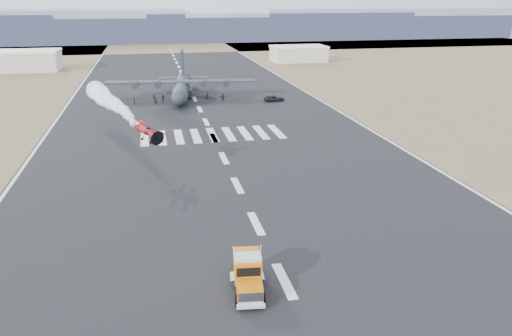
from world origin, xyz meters
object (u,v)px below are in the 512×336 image
object	(u,v)px
crew_e	(179,97)
aerobatic_biplane	(148,132)
support_vehicle	(274,98)
crew_g	(156,101)
crew_h	(163,99)
crew_d	(154,98)
crew_f	(223,97)
semi_truck	(248,272)
hangar_right	(298,53)
crew_b	(175,101)
crew_a	(134,101)
hangar_left	(21,60)
crew_c	(207,96)
transport_aircraft	(182,86)

from	to	relation	value
crew_e	aerobatic_biplane	bearing A→B (deg)	-145.01
support_vehicle	crew_g	size ratio (longest dim) A/B	2.77
aerobatic_biplane	crew_h	size ratio (longest dim) A/B	3.06
crew_d	crew_f	distance (m)	16.16
semi_truck	crew_f	world-z (taller)	semi_truck
hangar_right	crew_b	distance (m)	88.41
aerobatic_biplane	crew_a	size ratio (longest dim) A/B	3.34
hangar_left	crew_d	size ratio (longest dim) A/B	13.58
hangar_left	hangar_right	distance (m)	98.13
hangar_left	crew_e	size ratio (longest dim) A/B	13.43
crew_g	crew_d	bearing A→B (deg)	86.41
crew_a	crew_g	distance (m)	4.97
semi_truck	aerobatic_biplane	size ratio (longest dim) A/B	1.36
hangar_left	crew_c	world-z (taller)	hangar_left
crew_d	crew_f	world-z (taller)	crew_f
crew_g	crew_h	bearing A→B (deg)	47.27
hangar_right	crew_d	size ratio (longest dim) A/B	11.37
crew_d	crew_h	xyz separation A→B (m)	(1.92, -0.54, -0.01)
hangar_left	crew_h	bearing A→B (deg)	-55.05
crew_e	crew_f	size ratio (longest dim) A/B	0.97
support_vehicle	crew_e	size ratio (longest dim) A/B	2.68
crew_a	crew_e	bearing A→B (deg)	93.83
crew_b	crew_h	world-z (taller)	crew_h
hangar_right	support_vehicle	xyz separation A→B (m)	(-27.65, -72.59, -2.33)
aerobatic_biplane	crew_d	world-z (taller)	aerobatic_biplane
support_vehicle	crew_b	xyz separation A→B (m)	(-23.40, 0.44, 0.21)
crew_b	crew_f	bearing A→B (deg)	119.48
hangar_right	crew_h	bearing A→B (deg)	-128.17
crew_d	crew_f	bearing A→B (deg)	48.75
hangar_left	crew_c	bearing A→B (deg)	-48.29
crew_e	crew_b	bearing A→B (deg)	-152.19
aerobatic_biplane	crew_a	world-z (taller)	aerobatic_biplane
crew_d	crew_f	size ratio (longest dim) A/B	0.96
semi_truck	hangar_left	bearing A→B (deg)	115.02
support_vehicle	hangar_right	bearing A→B (deg)	-29.01
transport_aircraft	crew_f	bearing A→B (deg)	-32.95
hangar_left	crew_h	size ratio (longest dim) A/B	13.75
transport_aircraft	crew_h	bearing A→B (deg)	-124.16
support_vehicle	crew_g	bearing A→B (deg)	78.13
support_vehicle	transport_aircraft	bearing A→B (deg)	56.47
transport_aircraft	crew_g	distance (m)	10.70
crew_f	crew_g	distance (m)	15.76
hangar_right	crew_g	size ratio (longest dim) A/B	11.63
crew_c	crew_f	bearing A→B (deg)	-56.15
aerobatic_biplane	support_vehicle	distance (m)	54.91
hangar_right	crew_e	bearing A→B (deg)	-126.37
crew_c	crew_f	world-z (taller)	crew_f
semi_truck	support_vehicle	xyz separation A→B (m)	(21.77, 78.00, -0.93)
hangar_right	semi_truck	world-z (taller)	hangar_right
crew_b	crew_c	bearing A→B (deg)	142.80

